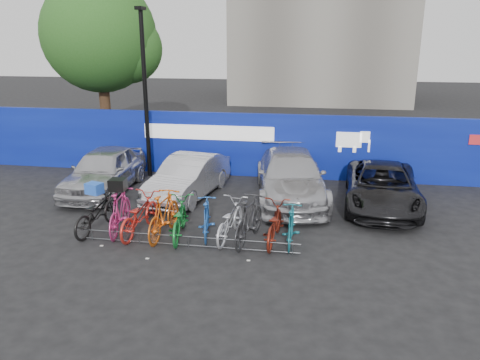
% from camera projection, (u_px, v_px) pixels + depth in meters
% --- Properties ---
extents(ground, '(100.00, 100.00, 0.00)m').
position_uv_depth(ground, '(195.00, 237.00, 12.35)').
color(ground, black).
rests_on(ground, ground).
extents(hoarding, '(22.00, 0.18, 2.40)m').
position_uv_depth(hoarding, '(235.00, 144.00, 17.66)').
color(hoarding, navy).
rests_on(hoarding, ground).
extents(tree, '(5.40, 5.20, 7.80)m').
position_uv_depth(tree, '(105.00, 38.00, 21.45)').
color(tree, '#382314').
rests_on(tree, ground).
extents(lamppost, '(0.25, 0.50, 6.11)m').
position_uv_depth(lamppost, '(145.00, 89.00, 17.01)').
color(lamppost, black).
rests_on(lamppost, ground).
extents(bike_rack, '(5.60, 0.03, 0.30)m').
position_uv_depth(bike_rack, '(189.00, 241.00, 11.74)').
color(bike_rack, '#595B60').
rests_on(bike_rack, ground).
extents(car_0, '(1.93, 4.49, 1.51)m').
position_uv_depth(car_0, '(104.00, 170.00, 15.86)').
color(car_0, '#AFB0B4').
rests_on(car_0, ground).
extents(car_1, '(2.11, 4.30, 1.36)m').
position_uv_depth(car_1, '(188.00, 177.00, 15.34)').
color(car_1, '#B9B9BF').
rests_on(car_1, ground).
extents(car_2, '(2.85, 5.47, 1.51)m').
position_uv_depth(car_2, '(291.00, 176.00, 15.16)').
color(car_2, '#ADADB2').
rests_on(car_2, ground).
extents(car_3, '(2.46, 4.84, 1.31)m').
position_uv_depth(car_3, '(382.00, 187.00, 14.44)').
color(car_3, black).
rests_on(car_3, ground).
extents(bike_0, '(0.97, 2.11, 1.07)m').
position_uv_depth(bike_0, '(97.00, 212.00, 12.63)').
color(bike_0, black).
rests_on(bike_0, ground).
extents(bike_1, '(0.82, 2.04, 1.19)m').
position_uv_depth(bike_1, '(120.00, 211.00, 12.54)').
color(bike_1, '#D0317C').
rests_on(bike_1, ground).
extents(bike_2, '(0.95, 2.12, 1.08)m').
position_uv_depth(bike_2, '(139.00, 215.00, 12.44)').
color(bike_2, red).
rests_on(bike_2, ground).
extents(bike_3, '(0.72, 2.07, 1.23)m').
position_uv_depth(bike_3, '(164.00, 215.00, 12.25)').
color(bike_3, '#E05C14').
rests_on(bike_3, ground).
extents(bike_4, '(0.97, 2.05, 1.03)m').
position_uv_depth(bike_4, '(179.00, 219.00, 12.22)').
color(bike_4, '#157B2D').
rests_on(bike_4, ground).
extents(bike_5, '(0.79, 1.77, 1.03)m').
position_uv_depth(bike_5, '(207.00, 218.00, 12.30)').
color(bike_5, blue).
rests_on(bike_5, ground).
extents(bike_6, '(0.94, 2.02, 1.02)m').
position_uv_depth(bike_6, '(230.00, 220.00, 12.16)').
color(bike_6, '#B5B6BE').
rests_on(bike_6, ground).
extents(bike_7, '(0.95, 2.09, 1.21)m').
position_uv_depth(bike_7, '(249.00, 220.00, 11.92)').
color(bike_7, '#2A2A2D').
rests_on(bike_7, ground).
extents(bike_8, '(0.80, 1.98, 1.02)m').
position_uv_depth(bike_8, '(274.00, 224.00, 11.93)').
color(bike_8, maroon).
rests_on(bike_8, ground).
extents(bike_9, '(0.48, 1.68, 1.01)m').
position_uv_depth(bike_9, '(291.00, 226.00, 11.81)').
color(bike_9, '#186D7C').
rests_on(bike_9, ground).
extents(cargo_crate, '(0.48, 0.42, 0.29)m').
position_uv_depth(cargo_crate, '(94.00, 188.00, 12.43)').
color(cargo_crate, blue).
rests_on(cargo_crate, bike_0).
extents(cargo_topcase, '(0.44, 0.40, 0.31)m').
position_uv_depth(cargo_topcase, '(118.00, 185.00, 12.33)').
color(cargo_topcase, black).
rests_on(cargo_topcase, bike_1).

